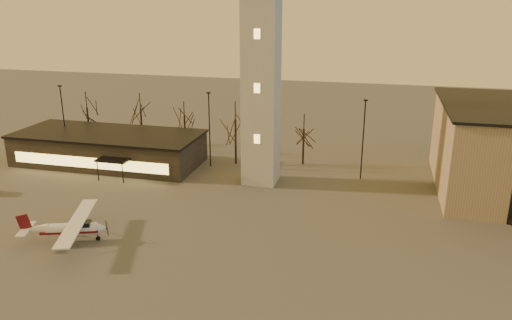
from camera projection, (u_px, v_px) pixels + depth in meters
The scene contains 5 objects.
control_tower at pixel (261, 48), 57.12m from camera, with size 6.80×6.80×32.60m.
terminal at pixel (109, 148), 68.45m from camera, with size 25.40×12.20×4.30m.
light_poles at pixel (267, 138), 61.30m from camera, with size 58.50×12.25×10.14m.
tree_row at pixel (184, 113), 71.97m from camera, with size 37.20×9.20×8.80m.
cessna_rear at pixel (74, 231), 46.48m from camera, with size 8.61×10.55×2.95m.
Camera 1 is at (13.70, -26.68, 21.72)m, focal length 35.00 mm.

